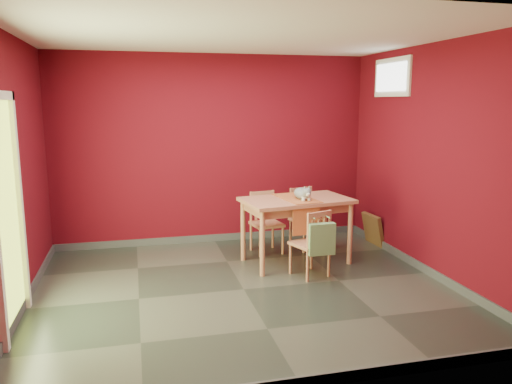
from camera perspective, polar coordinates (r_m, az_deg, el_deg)
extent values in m
plane|color=#2D342D|center=(5.59, -1.41, -11.06)|extent=(4.50, 4.50, 0.00)
plane|color=#550813|center=(7.21, -4.90, 4.80)|extent=(4.50, 0.00, 4.50)
plane|color=#550813|center=(3.35, 5.88, -1.58)|extent=(4.50, 0.00, 4.50)
plane|color=#550813|center=(5.26, -26.19, 1.73)|extent=(0.00, 4.00, 4.00)
plane|color=#550813|center=(6.14, 19.54, 3.29)|extent=(0.00, 4.00, 4.00)
plane|color=white|center=(5.25, -1.55, 17.56)|extent=(4.50, 4.50, 0.00)
cube|color=#3F4244|center=(7.43, -4.73, -5.23)|extent=(4.50, 0.02, 0.10)
cube|color=#3F4244|center=(3.85, 5.43, -20.85)|extent=(4.50, 0.02, 0.10)
cube|color=#3F4244|center=(5.58, -24.99, -11.58)|extent=(0.03, 4.00, 0.10)
cube|color=#3F4244|center=(6.41, 18.74, -8.32)|extent=(0.03, 4.00, 0.10)
cube|color=#B7D838|center=(4.93, -26.72, -2.68)|extent=(0.02, 0.85, 2.05)
cube|color=white|center=(5.36, -25.44, -1.16)|extent=(0.06, 0.08, 2.13)
cube|color=white|center=(6.95, 15.31, 12.53)|extent=(0.03, 0.90, 0.50)
cube|color=white|center=(6.94, 15.15, 12.54)|extent=(0.02, 0.76, 0.36)
cube|color=silver|center=(7.78, 6.97, -2.68)|extent=(0.08, 0.02, 0.12)
cube|color=#BE7859|center=(6.30, 4.64, -0.95)|extent=(1.43, 0.96, 0.04)
cube|color=#BE7859|center=(6.32, 4.63, -1.64)|extent=(1.28, 0.81, 0.11)
cylinder|color=#BE7859|center=(5.87, 0.73, -5.95)|extent=(0.06, 0.06, 0.79)
cylinder|color=#BE7859|center=(6.45, -1.49, -4.46)|extent=(0.06, 0.06, 0.79)
cylinder|color=#BE7859|center=(6.41, 10.69, -4.72)|extent=(0.06, 0.06, 0.79)
cylinder|color=#BE7859|center=(6.95, 7.83, -3.47)|extent=(0.06, 0.06, 0.79)
cube|color=#B1592D|center=(6.30, 4.64, -0.71)|extent=(0.46, 0.78, 0.01)
cube|color=#B1592D|center=(5.99, 5.75, -3.16)|extent=(0.36, 0.06, 0.37)
cube|color=#BE7859|center=(6.79, 1.24, -3.70)|extent=(0.44, 0.44, 0.04)
cylinder|color=#BE7859|center=(6.63, 0.48, -5.88)|extent=(0.03, 0.03, 0.38)
cylinder|color=#BE7859|center=(6.93, -0.57, -5.17)|extent=(0.03, 0.03, 0.38)
cylinder|color=#BE7859|center=(6.76, 3.08, -5.58)|extent=(0.03, 0.03, 0.38)
cylinder|color=#BE7859|center=(7.05, 1.93, -4.90)|extent=(0.03, 0.03, 0.38)
cylinder|color=#BE7859|center=(6.82, -0.58, -1.68)|extent=(0.03, 0.03, 0.41)
cylinder|color=#BE7859|center=(6.95, 1.95, -1.47)|extent=(0.03, 0.03, 0.41)
cube|color=#BE7859|center=(6.85, 0.70, -0.18)|extent=(0.35, 0.08, 0.06)
cube|color=#BE7859|center=(6.86, -0.01, -1.93)|extent=(0.03, 0.02, 0.32)
cube|color=#BE7859|center=(6.89, 0.70, -1.87)|extent=(0.03, 0.02, 0.32)
cube|color=#BE7859|center=(6.93, 1.40, -1.81)|extent=(0.03, 0.02, 0.32)
cube|color=#BE7859|center=(7.02, 5.88, -3.20)|extent=(0.48, 0.48, 0.04)
cylinder|color=#BE7859|center=(6.85, 5.50, -5.37)|extent=(0.03, 0.03, 0.38)
cylinder|color=#BE7859|center=(7.12, 3.95, -4.74)|extent=(0.03, 0.03, 0.38)
cylinder|color=#BE7859|center=(7.04, 7.77, -4.99)|extent=(0.03, 0.03, 0.38)
cylinder|color=#BE7859|center=(7.30, 6.18, -4.39)|extent=(0.03, 0.03, 0.38)
cylinder|color=#BE7859|center=(7.01, 4.00, -1.26)|extent=(0.03, 0.03, 0.42)
cylinder|color=#BE7859|center=(7.20, 6.25, -0.99)|extent=(0.03, 0.03, 0.42)
cube|color=#BE7859|center=(7.07, 5.16, 0.25)|extent=(0.35, 0.13, 0.07)
cube|color=#BE7859|center=(7.06, 4.50, -1.50)|extent=(0.04, 0.03, 0.33)
cube|color=#BE7859|center=(7.11, 5.13, -1.42)|extent=(0.04, 0.03, 0.33)
cube|color=#BE7859|center=(7.17, 5.75, -1.34)|extent=(0.04, 0.03, 0.33)
cube|color=#BE7859|center=(5.93, 6.17, -5.92)|extent=(0.48, 0.48, 0.04)
cylinder|color=#BE7859|center=(6.21, 6.34, -7.12)|extent=(0.03, 0.03, 0.37)
cylinder|color=#BE7859|center=(5.98, 8.33, -7.87)|extent=(0.03, 0.03, 0.37)
cylinder|color=#BE7859|center=(6.02, 3.95, -7.66)|extent=(0.03, 0.03, 0.37)
cylinder|color=#BE7859|center=(5.78, 5.90, -8.46)|extent=(0.03, 0.03, 0.37)
cylinder|color=#BE7859|center=(5.86, 8.43, -3.95)|extent=(0.03, 0.03, 0.40)
cylinder|color=#BE7859|center=(5.66, 5.98, -4.42)|extent=(0.03, 0.03, 0.40)
cube|color=#BE7859|center=(5.72, 7.27, -2.57)|extent=(0.33, 0.14, 0.06)
cube|color=#BE7859|center=(5.82, 7.90, -4.39)|extent=(0.04, 0.03, 0.31)
cube|color=#BE7859|center=(5.77, 7.22, -4.53)|extent=(0.04, 0.03, 0.31)
cube|color=#BE7859|center=(5.71, 6.54, -4.66)|extent=(0.04, 0.03, 0.31)
cube|color=#658C5B|center=(5.71, 7.50, -5.35)|extent=(0.31, 0.10, 0.36)
cylinder|color=#658C5B|center=(5.67, 6.52, -2.90)|extent=(0.02, 0.15, 0.02)
cylinder|color=#658C5B|center=(5.74, 8.14, -2.80)|extent=(0.02, 0.15, 0.02)
cube|color=brown|center=(7.39, 13.23, -4.18)|extent=(0.18, 0.45, 0.45)
cube|color=black|center=(7.39, 13.20, -4.18)|extent=(0.12, 0.32, 0.31)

